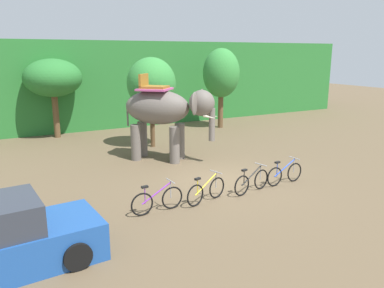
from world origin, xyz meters
The scene contains 10 objects.
ground_plane centered at (0.00, 0.00, 0.00)m, with size 80.00×80.00×0.00m, color brown.
foliage_hedge centered at (0.00, 14.69, 2.69)m, with size 36.00×6.00×5.39m, color #28702D.
tree_far_right centered at (-4.24, 10.80, 3.30)m, with size 3.12×3.12×4.36m.
tree_right centered at (-0.32, 6.22, 3.17)m, with size 2.40×2.40×4.46m.
tree_center_right centered at (5.44, 8.92, 3.41)m, with size 2.28×2.28×4.95m.
elephant centered at (-0.77, 3.69, 2.20)m, with size 3.73×3.62×3.78m.
bike_purple centered at (-3.34, -1.46, 0.39)m, with size 1.71×0.52×0.92m.
bike_yellow centered at (-1.65, -1.46, 0.39)m, with size 1.65×0.65×0.92m.
bike_black centered at (0.15, -1.44, 0.39)m, with size 1.68×0.57×0.92m.
bike_blue centered at (1.74, -1.30, 0.39)m, with size 1.71×0.52×0.92m.
Camera 1 is at (-7.43, -11.31, 4.66)m, focal length 35.53 mm.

